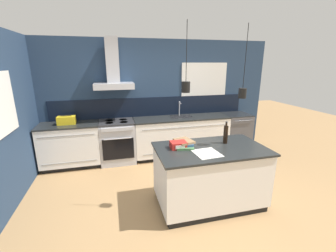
% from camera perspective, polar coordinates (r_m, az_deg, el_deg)
% --- Properties ---
extents(ground_plane, '(16.00, 16.00, 0.00)m').
position_cam_1_polar(ground_plane, '(3.79, 2.25, -17.84)').
color(ground_plane, '#A87F51').
rests_on(ground_plane, ground).
extents(wall_back, '(5.60, 2.37, 2.60)m').
position_cam_1_polar(wall_back, '(5.15, -4.52, 7.43)').
color(wall_back, navy).
rests_on(wall_back, ground_plane).
extents(wall_left, '(0.08, 3.80, 2.60)m').
position_cam_1_polar(wall_left, '(4.09, -35.67, 1.57)').
color(wall_left, navy).
rests_on(wall_left, ground_plane).
extents(counter_run_left, '(1.17, 0.64, 0.91)m').
position_cam_1_polar(counter_run_left, '(5.07, -23.42, -4.44)').
color(counter_run_left, black).
rests_on(counter_run_left, ground_plane).
extents(counter_run_sink, '(2.17, 0.64, 1.25)m').
position_cam_1_polar(counter_run_sink, '(5.22, 3.38, -2.52)').
color(counter_run_sink, black).
rests_on(counter_run_sink, ground_plane).
extents(oven_range, '(0.73, 0.66, 0.91)m').
position_cam_1_polar(oven_range, '(4.99, -12.66, -3.86)').
color(oven_range, '#B5B5BA').
rests_on(oven_range, ground_plane).
extents(dishwasher, '(0.62, 0.65, 0.91)m').
position_cam_1_polar(dishwasher, '(5.78, 16.62, -1.41)').
color(dishwasher, '#4C4C51').
rests_on(dishwasher, ground_plane).
extents(kitchen_island, '(1.60, 0.94, 0.91)m').
position_cam_1_polar(kitchen_island, '(3.52, 10.51, -12.32)').
color(kitchen_island, black).
rests_on(kitchen_island, ground_plane).
extents(bottle_on_island, '(0.07, 0.07, 0.34)m').
position_cam_1_polar(bottle_on_island, '(3.52, 14.43, -2.01)').
color(bottle_on_island, black).
rests_on(bottle_on_island, kitchen_island).
extents(book_stack, '(0.31, 0.38, 0.09)m').
position_cam_1_polar(book_stack, '(3.32, 4.08, -4.45)').
color(book_stack, '#4C7F4C').
rests_on(book_stack, kitchen_island).
extents(red_supply_box, '(0.23, 0.18, 0.10)m').
position_cam_1_polar(red_supply_box, '(3.25, 2.65, -4.82)').
color(red_supply_box, red).
rests_on(red_supply_box, kitchen_island).
extents(paper_pile, '(0.36, 0.38, 0.01)m').
position_cam_1_polar(paper_pile, '(3.12, 9.88, -6.85)').
color(paper_pile, silver).
rests_on(paper_pile, kitchen_island).
extents(yellow_toolbox, '(0.34, 0.18, 0.19)m').
position_cam_1_polar(yellow_toolbox, '(4.92, -24.39, 1.34)').
color(yellow_toolbox, gold).
rests_on(yellow_toolbox, counter_run_left).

